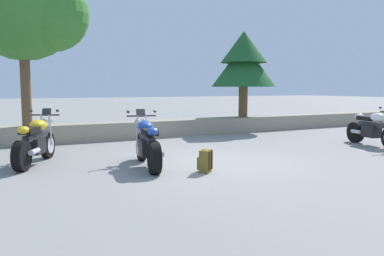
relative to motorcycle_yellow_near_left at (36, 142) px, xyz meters
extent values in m
plane|color=gray|center=(3.39, -1.54, -0.49)|extent=(120.00, 120.00, 0.00)
cube|color=gray|center=(3.39, 3.26, -0.21)|extent=(36.00, 0.80, 0.55)
cylinder|color=black|center=(0.30, 0.63, -0.18)|extent=(0.39, 0.62, 0.62)
cylinder|color=black|center=(-0.33, -0.67, -0.18)|extent=(0.43, 0.64, 0.62)
cylinder|color=silver|center=(0.30, 0.63, -0.18)|extent=(0.31, 0.42, 0.38)
cube|color=black|center=(-0.03, -0.07, -0.08)|extent=(0.50, 0.57, 0.34)
cube|color=#2D2D30|center=(0.01, 0.02, 0.12)|extent=(0.60, 1.05, 0.12)
ellipsoid|color=yellow|center=(0.07, 0.16, 0.34)|extent=(0.53, 0.62, 0.26)
cube|color=black|center=(-0.13, -0.27, 0.28)|extent=(0.48, 0.62, 0.12)
ellipsoid|color=yellow|center=(-0.26, -0.54, 0.32)|extent=(0.32, 0.35, 0.16)
cylinder|color=#2D2D30|center=(0.26, 0.55, 0.54)|extent=(0.61, 0.32, 0.04)
sphere|color=silver|center=(0.26, 0.71, 0.40)|extent=(0.13, 0.13, 0.13)
sphere|color=silver|center=(0.39, 0.65, 0.40)|extent=(0.13, 0.13, 0.13)
cube|color=#26282D|center=(0.31, 0.65, 0.60)|extent=(0.22, 0.17, 0.18)
cylinder|color=silver|center=(-0.08, -0.52, -0.13)|extent=(0.26, 0.39, 0.11)
cylinder|color=silver|center=(0.20, 0.63, 0.18)|extent=(0.11, 0.17, 0.73)
cylinder|color=silver|center=(0.36, 0.55, 0.18)|extent=(0.11, 0.17, 0.73)
sphere|color=#2D2D30|center=(-0.02, 0.65, 0.64)|extent=(0.07, 0.07, 0.07)
sphere|color=#2D2D30|center=(0.52, 0.39, 0.64)|extent=(0.07, 0.07, 0.07)
cylinder|color=black|center=(2.17, -0.65, -0.18)|extent=(0.24, 0.63, 0.62)
cylinder|color=black|center=(1.94, -2.07, -0.18)|extent=(0.28, 0.64, 0.62)
cylinder|color=silver|center=(2.17, -0.65, -0.18)|extent=(0.22, 0.41, 0.38)
cube|color=black|center=(2.05, -1.41, -0.08)|extent=(0.39, 0.53, 0.34)
cube|color=#2D2D30|center=(2.06, -1.31, 0.12)|extent=(0.32, 1.11, 0.12)
ellipsoid|color=#2347A8|center=(2.09, -1.16, 0.34)|extent=(0.42, 0.57, 0.26)
cube|color=black|center=(2.01, -1.64, 0.28)|extent=(0.35, 0.59, 0.12)
ellipsoid|color=#2347A8|center=(1.96, -1.93, 0.32)|extent=(0.26, 0.31, 0.16)
cylinder|color=#2D2D30|center=(2.16, -0.73, 0.54)|extent=(0.66, 0.14, 0.04)
sphere|color=silver|center=(2.11, -0.58, 0.40)|extent=(0.13, 0.13, 0.13)
sphere|color=silver|center=(2.25, -0.60, 0.40)|extent=(0.13, 0.13, 0.13)
cube|color=#26282D|center=(2.18, -0.63, 0.60)|extent=(0.21, 0.13, 0.18)
cylinder|color=silver|center=(2.14, -1.86, -0.13)|extent=(0.17, 0.39, 0.11)
cylinder|color=silver|center=(2.08, -0.68, 0.18)|extent=(0.07, 0.17, 0.73)
cylinder|color=silver|center=(2.25, -0.70, 0.18)|extent=(0.07, 0.17, 0.73)
sphere|color=#2D2D30|center=(1.86, -0.72, 0.64)|extent=(0.07, 0.07, 0.07)
sphere|color=#2D2D30|center=(2.45, -0.82, 0.64)|extent=(0.07, 0.07, 0.07)
cylinder|color=black|center=(8.99, -0.80, -0.18)|extent=(0.30, 0.64, 0.62)
cube|color=black|center=(8.85, -1.46, -0.08)|extent=(0.41, 0.54, 0.34)
cube|color=#2D2D30|center=(8.83, -1.55, 0.12)|extent=(0.37, 1.11, 0.12)
ellipsoid|color=white|center=(8.80, -1.70, 0.34)|extent=(0.44, 0.58, 0.26)
cube|color=black|center=(8.90, -1.23, 0.28)|extent=(0.37, 0.60, 0.12)
ellipsoid|color=white|center=(8.96, -0.94, 0.32)|extent=(0.27, 0.32, 0.16)
cylinder|color=silver|center=(8.79, -1.00, -0.13)|extent=(0.19, 0.39, 0.11)
sphere|color=#2D2D30|center=(8.42, -2.03, 0.64)|extent=(0.07, 0.07, 0.07)
cube|color=brown|center=(2.90, -2.36, -0.27)|extent=(0.34, 0.34, 0.44)
cube|color=brown|center=(2.82, -2.28, -0.31)|extent=(0.21, 0.20, 0.24)
ellipsoid|color=brown|center=(2.90, -2.36, -0.06)|extent=(0.32, 0.32, 0.08)
cube|color=#403513|center=(2.92, -2.49, -0.25)|extent=(0.06, 0.06, 0.37)
cube|color=#403513|center=(3.03, -2.38, -0.25)|extent=(0.06, 0.06, 0.37)
cylinder|color=brown|center=(0.03, 3.16, 1.20)|extent=(0.28, 0.28, 2.27)
sphere|color=#387A2D|center=(0.03, 3.16, 3.54)|extent=(3.19, 3.19, 3.19)
sphere|color=#387A2D|center=(0.75, 2.68, 3.22)|extent=(2.08, 2.08, 2.08)
cylinder|color=brown|center=(7.73, 3.39, 0.83)|extent=(0.34, 0.34, 1.54)
cone|color=#1E5628|center=(7.73, 3.39, 2.05)|extent=(2.46, 2.46, 1.65)
cone|color=#1E5628|center=(7.73, 3.39, 2.72)|extent=(1.77, 1.77, 1.19)
camera|label=1|loc=(-0.68, -8.83, 1.16)|focal=35.65mm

